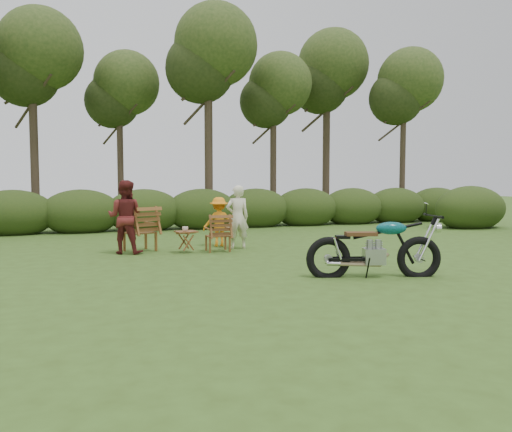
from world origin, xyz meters
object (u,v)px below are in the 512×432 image
object	(u,v)px
adult_a	(238,248)
adult_b	(126,254)
child	(219,246)
lawn_chair_left	(140,251)
cup	(185,229)
side_table	(186,242)
motorcycle	(373,277)
lawn_chair_right	(218,251)

from	to	relation	value
adult_a	adult_b	distance (m)	2.66
adult_a	child	bearing A→B (deg)	-57.05
lawn_chair_left	cup	bearing A→B (deg)	124.05
side_table	cup	world-z (taller)	cup
cup	child	size ratio (longest dim) A/B	0.11
cup	motorcycle	bearing A→B (deg)	-57.78
lawn_chair_left	child	xyz separation A→B (m)	(1.99, 0.24, 0.00)
lawn_chair_right	child	size ratio (longest dim) A/B	0.70
motorcycle	lawn_chair_right	distance (m)	4.29
lawn_chair_right	adult_a	distance (m)	0.66
lawn_chair_left	side_table	world-z (taller)	lawn_chair_left
adult_a	child	world-z (taller)	adult_a
lawn_chair_left	adult_a	distance (m)	2.33
lawn_chair_left	cup	world-z (taller)	cup
adult_a	adult_b	bearing A→B (deg)	4.19
adult_b	child	distance (m)	2.41
lawn_chair_right	lawn_chair_left	size ratio (longest dim) A/B	0.83
lawn_chair_right	adult_b	distance (m)	2.10
motorcycle	child	size ratio (longest dim) A/B	1.78
lawn_chair_right	cup	world-z (taller)	cup
lawn_chair_right	adult_b	world-z (taller)	adult_b
motorcycle	adult_a	size ratio (longest dim) A/B	1.43
lawn_chair_left	child	size ratio (longest dim) A/B	0.84
cup	child	world-z (taller)	child
side_table	adult_a	xyz separation A→B (m)	(1.33, 0.28, -0.25)
lawn_chair_right	lawn_chair_left	bearing A→B (deg)	-19.64
lawn_chair_right	adult_a	size ratio (longest dim) A/B	0.56
side_table	cup	bearing A→B (deg)	-137.42
adult_a	lawn_chair_left	bearing A→B (deg)	-3.46
lawn_chair_right	adult_b	xyz separation A→B (m)	(-2.08, 0.34, 0.00)
side_table	adult_a	distance (m)	1.38
lawn_chair_right	side_table	xyz separation A→B (m)	(-0.75, 0.03, 0.25)
cup	side_table	bearing A→B (deg)	42.58
adult_a	adult_b	size ratio (longest dim) A/B	0.93
adult_b	lawn_chair_right	bearing A→B (deg)	-164.54
cup	adult_b	world-z (taller)	adult_b
lawn_chair_right	adult_a	world-z (taller)	adult_a
lawn_chair_left	side_table	xyz separation A→B (m)	(0.97, -0.61, 0.25)
adult_b	motorcycle	bearing A→B (deg)	156.40
adult_a	side_table	bearing A→B (deg)	16.68
side_table	child	distance (m)	1.36
adult_a	child	xyz separation A→B (m)	(-0.31, 0.58, 0.00)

